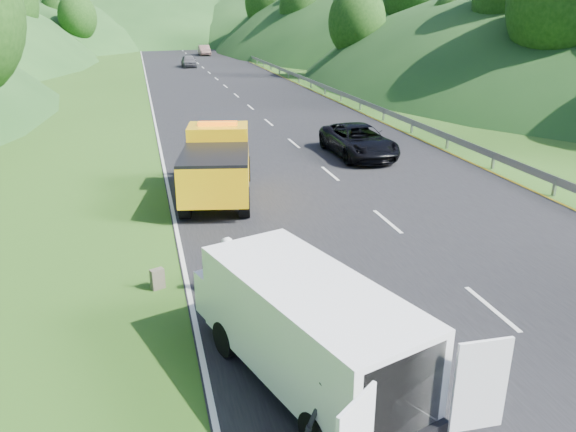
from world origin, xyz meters
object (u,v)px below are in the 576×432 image
object	(u,v)px
tow_truck	(217,164)
white_van	(304,325)
suitcase	(158,279)
passing_suv	(358,156)
woman	(230,294)
child	(228,286)

from	to	relation	value
tow_truck	white_van	size ratio (longest dim) A/B	0.99
suitcase	passing_suv	bearing A→B (deg)	49.29
tow_truck	white_van	world-z (taller)	tow_truck
woman	suitcase	xyz separation A→B (m)	(-1.72, 0.78, 0.27)
woman	child	distance (m)	0.49
passing_suv	suitcase	bearing A→B (deg)	-131.63
woman	child	bearing A→B (deg)	-22.56
tow_truck	suitcase	distance (m)	7.46
white_van	child	size ratio (longest dim) A/B	6.55
child	suitcase	xyz separation A→B (m)	(-1.74, 0.29, 0.27)
white_van	passing_suv	distance (m)	17.76
child	suitcase	distance (m)	1.79
tow_truck	passing_suv	distance (m)	8.82
tow_truck	passing_suv	xyz separation A→B (m)	(7.41, 4.61, -1.31)
white_van	woman	xyz separation A→B (m)	(-0.83, 3.77, -1.22)
white_van	woman	bearing A→B (deg)	84.52
tow_truck	white_van	bearing A→B (deg)	-78.78
tow_truck	white_van	xyz separation A→B (m)	(0.02, -11.49, -0.08)
woman	passing_suv	world-z (taller)	woman
tow_truck	woman	world-z (taller)	tow_truck
white_van	suitcase	distance (m)	5.30
tow_truck	woman	xyz separation A→B (m)	(-0.81, -7.72, -1.31)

